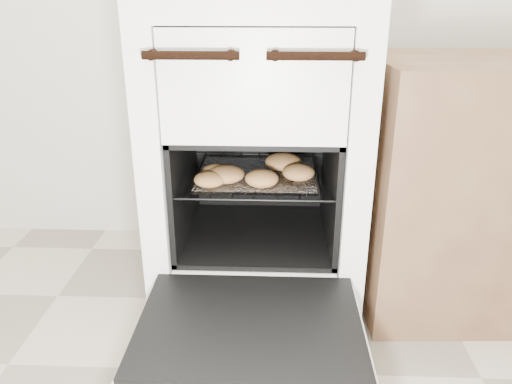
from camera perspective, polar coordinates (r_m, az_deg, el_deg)
stove at (r=1.64m, az=0.22°, el=3.73°), size 0.64×0.71×0.98m
oven_door at (r=1.29m, az=-0.73°, el=-15.28°), size 0.57×0.45×0.04m
oven_rack at (r=1.59m, az=0.13°, el=2.03°), size 0.46×0.45×0.01m
foil_sheet at (r=1.56m, az=0.10°, el=1.98°), size 0.36×0.32×0.01m
baked_rolls at (r=1.51m, az=-0.29°, el=2.35°), size 0.39×0.30×0.05m
counter at (r=1.79m, az=25.07°, el=0.66°), size 0.83×0.58×0.81m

